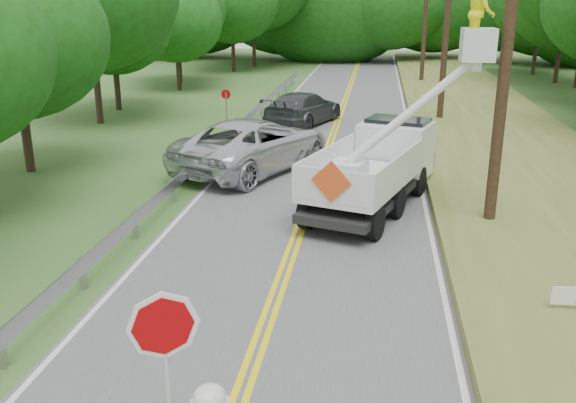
# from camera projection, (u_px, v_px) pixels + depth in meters

# --- Properties ---
(road) EXTENTS (7.20, 96.00, 0.03)m
(road) POSITION_uv_depth(u_px,v_px,m) (320.00, 172.00, 22.13)
(road) COLOR #525154
(road) RESTS_ON ground
(guardrail) EXTENTS (0.18, 48.00, 0.77)m
(guardrail) POSITION_uv_depth(u_px,v_px,m) (215.00, 148.00, 23.36)
(guardrail) COLOR #9A9CA2
(guardrail) RESTS_ON ground
(utility_poles) EXTENTS (1.60, 43.30, 10.00)m
(utility_poles) POSITION_uv_depth(u_px,v_px,m) (467.00, 16.00, 22.68)
(utility_poles) COLOR black
(utility_poles) RESTS_ON ground
(tall_grass_verge) EXTENTS (7.00, 96.00, 0.30)m
(tall_grass_verge) POSITION_uv_depth(u_px,v_px,m) (529.00, 176.00, 21.14)
(tall_grass_verge) COLOR #545F23
(tall_grass_verge) RESTS_ON ground
(treeline_horizon) EXTENTS (58.03, 15.45, 12.70)m
(treeline_horizon) POSITION_uv_depth(u_px,v_px,m) (382.00, 2.00, 59.73)
(treeline_horizon) COLOR #19460F
(treeline_horizon) RESTS_ON ground
(bucket_truck) EXTENTS (4.85, 6.75, 6.37)m
(bucket_truck) POSITION_uv_depth(u_px,v_px,m) (388.00, 154.00, 18.52)
(bucket_truck) COLOR black
(bucket_truck) RESTS_ON road
(suv_silver) EXTENTS (5.55, 7.35, 1.85)m
(suv_silver) POSITION_uv_depth(u_px,v_px,m) (253.00, 144.00, 22.18)
(suv_silver) COLOR silver
(suv_silver) RESTS_ON road
(suv_darkgrey) EXTENTS (3.83, 5.81, 1.56)m
(suv_darkgrey) POSITION_uv_depth(u_px,v_px,m) (303.00, 108.00, 30.34)
(suv_darkgrey) COLOR #3E4145
(suv_darkgrey) RESTS_ON road
(stop_sign_permanent) EXTENTS (0.44, 0.06, 2.07)m
(stop_sign_permanent) POSITION_uv_depth(u_px,v_px,m) (226.00, 106.00, 27.73)
(stop_sign_permanent) COLOR #9A9CA2
(stop_sign_permanent) RESTS_ON ground
(yard_sign) EXTENTS (0.52, 0.05, 0.75)m
(yard_sign) POSITION_uv_depth(u_px,v_px,m) (565.00, 297.00, 11.72)
(yard_sign) COLOR white
(yard_sign) RESTS_ON ground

